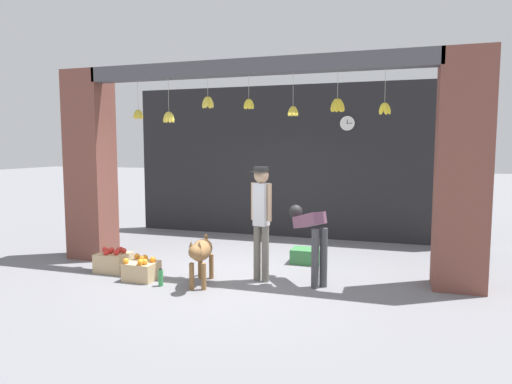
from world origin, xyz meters
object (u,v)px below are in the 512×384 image
object	(u,v)px
fruit_crate_apples	(114,261)
produce_box_green	(306,256)
worker_stooping	(311,233)
fruit_crate_oranges	(142,270)
dog	(201,252)
shopkeeper	(261,214)
wall_clock	(347,123)
water_bottle	(161,278)

from	to	relation	value
fruit_crate_apples	produce_box_green	size ratio (longest dim) A/B	1.00
worker_stooping	fruit_crate_oranges	bearing A→B (deg)	151.91
dog	produce_box_green	xyz separation A→B (m)	(1.21, 1.69, -0.36)
worker_stooping	produce_box_green	distance (m)	1.30
dog	shopkeeper	size ratio (longest dim) A/B	0.60
worker_stooping	wall_clock	size ratio (longest dim) A/B	3.44
produce_box_green	wall_clock	distance (m)	3.19
dog	wall_clock	bearing A→B (deg)	144.79
shopkeeper	worker_stooping	xyz separation A→B (m)	(0.72, 0.13, -0.28)
dog	fruit_crate_apples	xyz separation A→B (m)	(-1.64, 0.23, -0.32)
wall_clock	water_bottle	bearing A→B (deg)	-118.17
worker_stooping	wall_clock	distance (m)	3.66
shopkeeper	water_bottle	size ratio (longest dim) A/B	6.58
wall_clock	dog	bearing A→B (deg)	-113.18
shopkeeper	produce_box_green	size ratio (longest dim) A/B	3.44
water_bottle	wall_clock	size ratio (longest dim) A/B	0.81
worker_stooping	fruit_crate_apples	distance (m)	3.21
shopkeeper	fruit_crate_apples	world-z (taller)	shopkeeper
fruit_crate_apples	wall_clock	world-z (taller)	wall_clock
shopkeeper	water_bottle	distance (m)	1.73
wall_clock	fruit_crate_oranges	bearing A→B (deg)	-123.94
wall_clock	worker_stooping	bearing A→B (deg)	-92.38
produce_box_green	dog	bearing A→B (deg)	-125.67
shopkeeper	fruit_crate_oranges	size ratio (longest dim) A/B	3.77
fruit_crate_apples	produce_box_green	distance (m)	3.20
produce_box_green	shopkeeper	bearing A→B (deg)	-109.48
shopkeeper	water_bottle	world-z (taller)	shopkeeper
fruit_crate_apples	water_bottle	distance (m)	1.20
shopkeeper	water_bottle	xyz separation A→B (m)	(-1.31, -0.69, -0.90)
produce_box_green	worker_stooping	bearing A→B (deg)	-75.70
worker_stooping	dog	bearing A→B (deg)	158.83
shopkeeper	worker_stooping	world-z (taller)	shopkeeper
produce_box_green	wall_clock	size ratio (longest dim) A/B	1.54
produce_box_green	wall_clock	xyz separation A→B (m)	(0.42, 2.11, 2.36)
dog	produce_box_green	distance (m)	2.11
worker_stooping	fruit_crate_oranges	size ratio (longest dim) A/B	2.44
produce_box_green	fruit_crate_apples	bearing A→B (deg)	-152.94
fruit_crate_oranges	produce_box_green	world-z (taller)	fruit_crate_oranges
dog	fruit_crate_apples	size ratio (longest dim) A/B	2.07
produce_box_green	water_bottle	bearing A→B (deg)	-132.24
fruit_crate_oranges	water_bottle	xyz separation A→B (m)	(0.43, -0.19, -0.04)
fruit_crate_oranges	fruit_crate_apples	world-z (taller)	fruit_crate_apples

